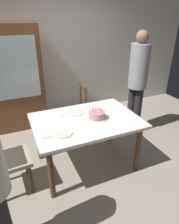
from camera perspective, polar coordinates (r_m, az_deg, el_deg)
ground at (r=3.06m, az=-0.89°, el=-14.62°), size 6.40×6.40×0.00m
back_wall at (r=4.14m, az=-11.28°, el=16.06°), size 6.40×0.10×2.60m
dining_table at (r=2.68m, az=-0.98°, el=-3.94°), size 1.41×0.99×0.75m
birthday_cake at (r=2.63m, az=2.15°, el=-0.94°), size 0.28×0.28×0.17m
plate_near_celebrant at (r=2.34m, az=-7.76°, el=-6.20°), size 0.22×0.22×0.01m
plate_far_side at (r=2.79m, az=-4.09°, el=-0.30°), size 0.22×0.22×0.01m
fork_near_celebrant at (r=2.30m, az=-11.52°, el=-7.17°), size 0.18×0.03×0.01m
fork_far_side at (r=2.74m, az=-7.13°, el=-1.10°), size 0.18×0.02×0.01m
chair_spindle_back at (r=3.47m, az=-4.54°, el=-0.21°), size 0.49×0.49×0.95m
chair_upholstered at (r=2.55m, az=-24.18°, el=-11.65°), size 0.47×0.46×0.95m
person_guest at (r=3.49m, az=13.85°, el=9.51°), size 0.32×0.32×1.81m
china_cabinet at (r=3.85m, az=-21.84°, el=8.55°), size 1.10×0.45×1.90m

